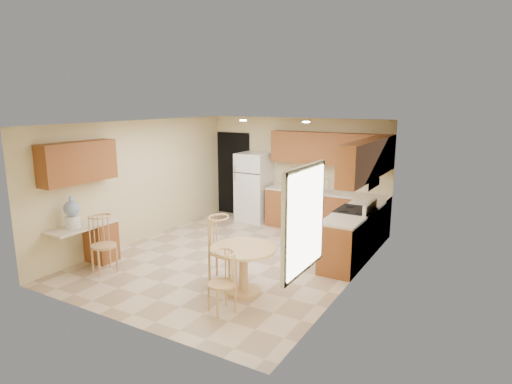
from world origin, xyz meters
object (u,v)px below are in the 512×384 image
Objects in this scene: stove at (354,233)px; chair_table_b at (218,278)px; dining_table at (243,263)px; chair_table_a at (219,244)px; chair_desk at (98,240)px; water_crock at (72,214)px; refrigerator at (254,187)px.

stove is 1.26× the size of chair_table_b.
chair_table_a is (-0.55, 0.15, 0.16)m from dining_table.
chair_desk is (-1.96, -0.70, -0.05)m from chair_table_a.
stove is at bearing 67.94° from dining_table.
chair_desk is at bearing 15.91° from water_crock.
dining_table is 1.83× the size of water_crock.
refrigerator is 1.71× the size of chair_desk.
chair_table_a is at bearing 129.18° from chair_desk.
dining_table is at bearing -61.93° from refrigerator.
refrigerator reaches higher than water_crock.
refrigerator reaches higher than stove.
chair_table_a is at bearing 19.00° from water_crock.
water_crock reaches higher than chair_desk.
stove is 1.12× the size of chair_desk.
stove is 1.03× the size of chair_table_a.
refrigerator is 4.19m from chair_desk.
chair_table_a is 2.09m from chair_desk.
chair_table_a is 1.09× the size of chair_desk.
chair_desk is (-3.47, -2.92, 0.12)m from stove.
dining_table is 0.59m from chair_table_a.
water_crock is at bearing 27.48° from chair_table_b.
chair_table_b is (1.96, -4.32, -0.30)m from refrigerator.
chair_table_b is (0.05, -0.73, 0.05)m from dining_table.
stove is 3.23m from chair_table_b.
chair_table_b is (-0.91, -3.10, 0.06)m from stove.
water_crock is (-2.96, -0.68, 0.53)m from dining_table.
chair_desk is at bearing -167.57° from dining_table.
stove is 5.00m from water_crock.
chair_table_a is at bearing -124.22° from stove.
water_crock is at bearing -85.78° from chair_table_a.
stove is at bearing 149.57° from chair_desk.
chair_desk is at bearing 24.45° from chair_table_b.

